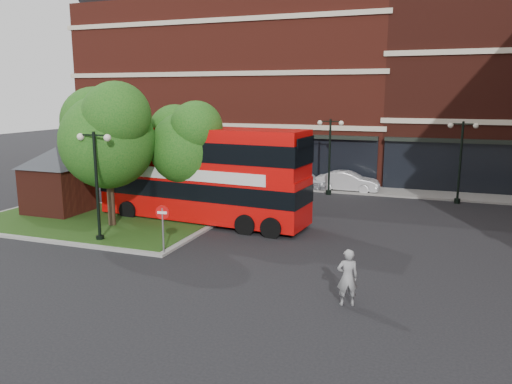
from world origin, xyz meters
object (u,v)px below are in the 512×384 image
at_px(woman, 347,277).
at_px(car_silver, 302,179).
at_px(bus, 201,168).
at_px(car_white, 348,181).

xyz_separation_m(woman, car_silver, (-6.42, 18.85, -0.24)).
bearing_deg(bus, woman, -36.48).
bearing_deg(woman, bus, -62.10).
xyz_separation_m(bus, car_silver, (2.58, 10.81, -2.14)).
relative_size(bus, car_silver, 2.84).
bearing_deg(bus, car_white, 67.09).
xyz_separation_m(woman, car_white, (-3.20, 18.85, -0.23)).
distance_m(car_silver, car_white, 3.22).
relative_size(bus, car_white, 2.72).
bearing_deg(car_silver, bus, 173.84).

